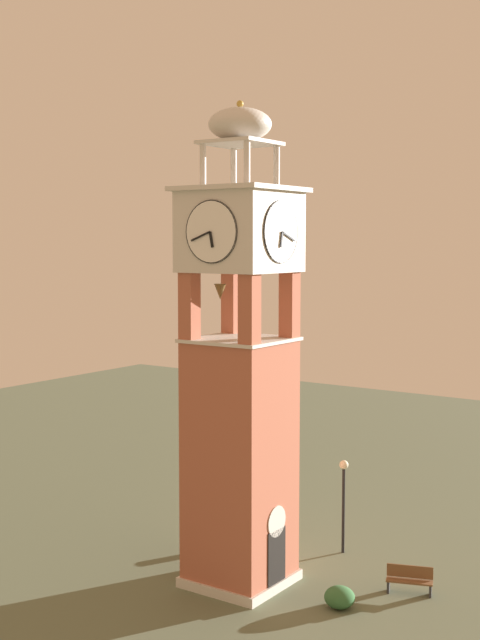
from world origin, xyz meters
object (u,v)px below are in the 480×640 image
object	(u,v)px
clock_tower	(240,386)
trash_bin	(237,537)
park_bench	(410,580)
lamp_post	(344,488)

from	to	relation	value
clock_tower	trash_bin	size ratio (longest dim) A/B	21.29
park_bench	trash_bin	xyz separation A→B (m)	(0.36, 7.62, -0.08)
lamp_post	trash_bin	xyz separation A→B (m)	(-1.83, 3.84, -2.19)
clock_tower	trash_bin	bearing A→B (deg)	36.98
park_bench	lamp_post	xyz separation A→B (m)	(2.19, 3.78, 2.10)
park_bench	lamp_post	world-z (taller)	lamp_post
clock_tower	trash_bin	world-z (taller)	clock_tower
lamp_post	trash_bin	distance (m)	4.78
trash_bin	clock_tower	bearing A→B (deg)	-143.02
clock_tower	park_bench	distance (m)	8.96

